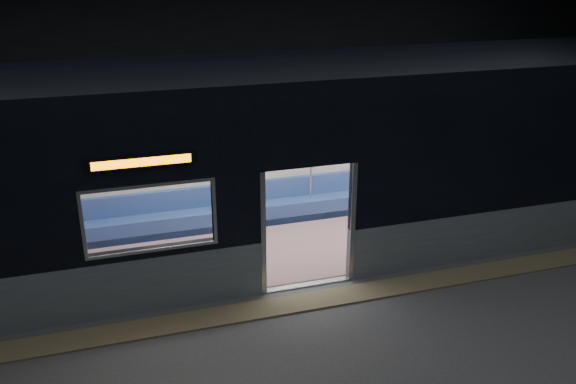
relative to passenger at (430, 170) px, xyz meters
name	(u,v)px	position (x,y,z in m)	size (l,w,h in m)	color
station_floor	(331,320)	(-3.61, -3.55, -0.78)	(24.00, 14.00, 0.01)	#47494C
station_envelope	(338,71)	(-3.61, -3.55, 2.88)	(24.00, 14.00, 5.00)	black
tactile_strip	(318,300)	(-3.61, -3.00, -0.76)	(22.80, 0.50, 0.03)	#8C7F59
metro_car	(280,151)	(-3.61, -1.00, 1.07)	(18.00, 3.04, 3.35)	#85939F
passenger	(430,170)	(0.00, 0.00, 0.00)	(0.40, 0.67, 1.33)	black
handbag	(433,179)	(-0.05, -0.21, -0.11)	(0.26, 0.23, 0.13)	black
transit_map	(296,148)	(-2.90, 0.31, 0.67)	(0.92, 0.03, 0.60)	white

